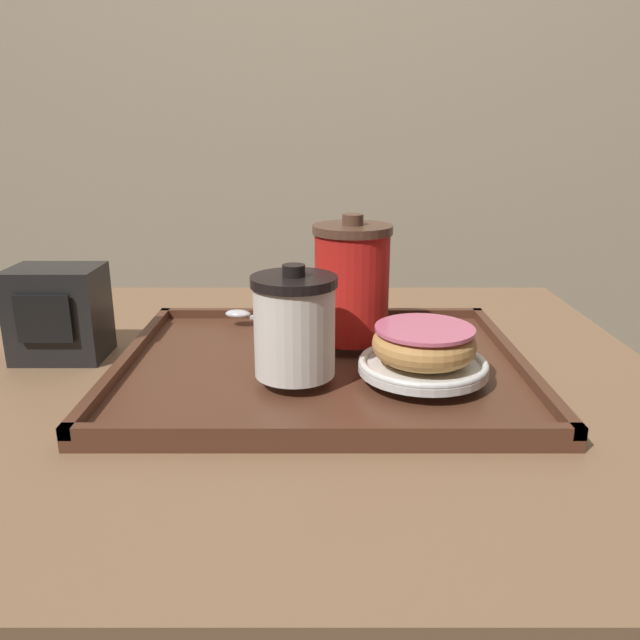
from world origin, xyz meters
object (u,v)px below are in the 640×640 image
(napkin_dispenser, at_px, (57,313))
(donut_chocolate_glazed, at_px, (422,343))
(spoon, at_px, (250,315))
(coffee_cup_rear, at_px, (350,282))
(coffee_cup_front, at_px, (293,325))

(napkin_dispenser, bearing_deg, donut_chocolate_glazed, -14.17)
(spoon, bearing_deg, donut_chocolate_glazed, 146.44)
(coffee_cup_rear, bearing_deg, spoon, 148.28)
(donut_chocolate_glazed, distance_m, spoon, 0.28)
(coffee_cup_front, xyz_separation_m, donut_chocolate_glazed, (0.14, 0.01, -0.02))
(coffee_cup_front, distance_m, napkin_dispenser, 0.31)
(spoon, relative_size, napkin_dispenser, 1.21)
(donut_chocolate_glazed, relative_size, napkin_dispenser, 0.97)
(coffee_cup_front, bearing_deg, coffee_cup_rear, 61.14)
(donut_chocolate_glazed, bearing_deg, napkin_dispenser, 165.83)
(coffee_cup_front, height_order, napkin_dispenser, coffee_cup_front)
(coffee_cup_rear, height_order, donut_chocolate_glazed, coffee_cup_rear)
(coffee_cup_rear, relative_size, spoon, 1.11)
(coffee_cup_rear, xyz_separation_m, spoon, (-0.13, 0.08, -0.07))
(coffee_cup_front, distance_m, coffee_cup_rear, 0.14)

